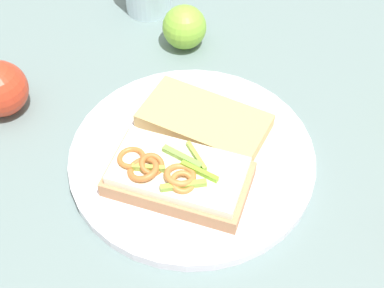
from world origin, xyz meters
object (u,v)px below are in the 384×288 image
Objects in this scene: apple_0 at (0,89)px; sandwich at (177,176)px; plate at (192,157)px; bread_slice_side at (204,121)px; apple_1 at (184,27)px.

sandwich is at bearing 50.81° from apple_0.
bread_slice_side is at bearing 152.55° from plate.
sandwich is 0.29m from apple_0.
sandwich is 2.51× the size of apple_0.
plate is 4.67× the size of apple_1.
apple_1 is (-0.28, 0.05, 0.00)m from sandwich.
apple_0 reaches higher than sandwich.
bread_slice_side is 0.19m from apple_1.
sandwich is at bearing 97.68° from bread_slice_side.
plate is 1.91× the size of bread_slice_side.
sandwich is 0.10m from bread_slice_side.
plate is at bearing -5.96° from apple_1.
apple_1 is (-0.10, 0.27, -0.00)m from apple_0.
bread_slice_side is 2.14× the size of apple_0.
apple_0 is (-0.13, -0.25, 0.03)m from plate.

